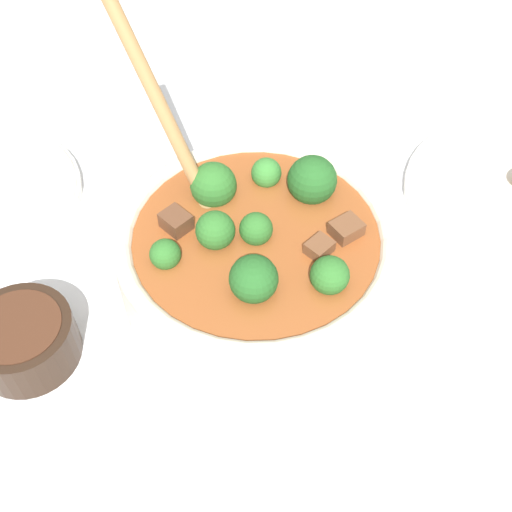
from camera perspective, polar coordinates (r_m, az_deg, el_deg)
ground_plane at (r=0.60m, az=0.00°, el=-3.56°), size 4.00×4.00×0.00m
stew_bowl at (r=0.55m, az=-0.02°, el=-0.20°), size 0.25×0.24×0.25m
condiment_bowl at (r=0.57m, az=-19.99°, el=-6.89°), size 0.09×0.09×0.04m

